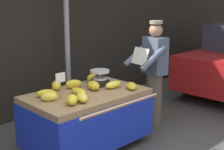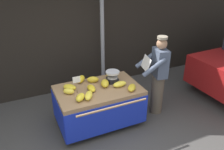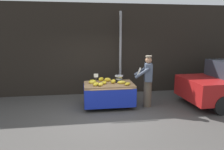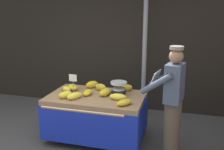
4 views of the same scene
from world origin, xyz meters
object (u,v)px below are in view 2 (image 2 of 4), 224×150
(weighing_scale, at_px, (113,77))
(banana_bunch_0, at_px, (69,91))
(vendor_person, at_px, (158,76))
(banana_bunch_8, at_px, (110,74))
(banana_bunch_3, at_px, (93,80))
(banana_bunch_7, at_px, (91,88))
(banana_bunch_10, at_px, (132,88))
(banana_bunch_9, at_px, (81,79))
(banana_bunch_5, at_px, (89,95))
(banana_bunch_6, at_px, (105,83))
(price_sign, at_px, (77,81))
(banana_bunch_2, at_px, (80,97))
(street_pole, at_px, (102,28))
(banana_cart, at_px, (99,98))
(banana_bunch_4, at_px, (70,87))
(banana_bunch_1, at_px, (120,84))

(weighing_scale, height_order, banana_bunch_0, weighing_scale)
(weighing_scale, xyz_separation_m, vendor_person, (0.90, -0.28, -0.04))
(weighing_scale, xyz_separation_m, banana_bunch_8, (0.07, 0.26, -0.06))
(banana_bunch_3, relative_size, banana_bunch_7, 0.89)
(banana_bunch_7, bearing_deg, banana_bunch_10, -22.73)
(weighing_scale, relative_size, banana_bunch_9, 1.11)
(banana_bunch_5, relative_size, banana_bunch_6, 1.08)
(price_sign, bearing_deg, weighing_scale, 9.76)
(vendor_person, bearing_deg, banana_bunch_3, 161.75)
(banana_bunch_2, bearing_deg, street_pole, 55.09)
(banana_bunch_3, height_order, banana_bunch_7, banana_bunch_3)
(banana_cart, xyz_separation_m, banana_bunch_4, (-0.51, 0.18, 0.28))
(banana_bunch_0, bearing_deg, banana_bunch_9, 45.52)
(banana_bunch_8, xyz_separation_m, banana_bunch_9, (-0.65, 0.00, 0.01))
(banana_bunch_8, bearing_deg, banana_bunch_1, -92.63)
(banana_bunch_5, distance_m, banana_bunch_6, 0.52)
(street_pole, bearing_deg, price_sign, -129.47)
(banana_bunch_3, relative_size, banana_bunch_5, 0.80)
(banana_cart, relative_size, banana_bunch_4, 6.26)
(banana_cart, height_order, banana_bunch_1, banana_bunch_1)
(banana_bunch_4, height_order, banana_bunch_10, banana_bunch_4)
(price_sign, distance_m, banana_bunch_2, 0.32)
(banana_bunch_1, distance_m, vendor_person, 0.86)
(weighing_scale, relative_size, banana_bunch_4, 1.07)
(price_sign, xyz_separation_m, banana_bunch_10, (0.98, -0.31, -0.20))
(banana_cart, bearing_deg, banana_bunch_5, -137.81)
(vendor_person, bearing_deg, price_sign, 175.10)
(vendor_person, bearing_deg, street_pole, 115.08)
(banana_bunch_1, distance_m, banana_bunch_8, 0.50)
(banana_bunch_7, bearing_deg, banana_bunch_0, 172.70)
(banana_bunch_3, height_order, banana_bunch_8, banana_bunch_3)
(banana_cart, height_order, banana_bunch_4, banana_bunch_4)
(banana_bunch_0, relative_size, banana_bunch_9, 0.82)
(price_sign, relative_size, banana_bunch_5, 1.17)
(banana_cart, xyz_separation_m, price_sign, (-0.42, -0.00, 0.47))
(banana_bunch_5, bearing_deg, price_sign, 118.04)
(banana_bunch_8, bearing_deg, banana_bunch_10, -79.60)
(street_pole, xyz_separation_m, banana_bunch_5, (-0.90, -1.50, -0.76))
(weighing_scale, relative_size, banana_bunch_2, 1.16)
(banana_bunch_3, distance_m, banana_bunch_7, 0.32)
(banana_bunch_10, bearing_deg, street_pole, 88.04)
(banana_bunch_0, relative_size, banana_bunch_7, 0.80)
(banana_bunch_9, relative_size, banana_bunch_10, 0.92)
(banana_bunch_9, bearing_deg, price_sign, -116.68)
(banana_bunch_0, distance_m, banana_bunch_2, 0.33)
(banana_bunch_4, bearing_deg, banana_bunch_7, -28.24)
(banana_bunch_3, relative_size, banana_bunch_10, 0.85)
(banana_bunch_4, bearing_deg, weighing_scale, -3.20)
(banana_bunch_4, bearing_deg, banana_bunch_9, 36.13)
(banana_bunch_1, xyz_separation_m, banana_bunch_2, (-0.85, -0.16, 0.01))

